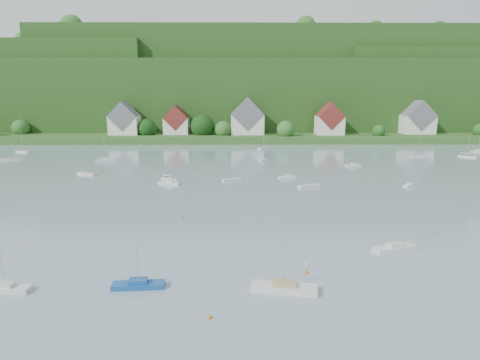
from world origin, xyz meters
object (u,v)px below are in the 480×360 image
object	(u,v)px
near_sailboat_1	(138,284)
near_sailboat_2	(284,287)
near_sailboat_0	(5,288)
near_sailboat_3	(394,247)

from	to	relation	value
near_sailboat_1	near_sailboat_2	size ratio (longest dim) A/B	0.81
near_sailboat_0	near_sailboat_3	xyz separation A→B (m)	(50.31, 12.09, 0.03)
near_sailboat_3	near_sailboat_0	bearing A→B (deg)	174.15
near_sailboat_2	near_sailboat_3	distance (m)	21.63
near_sailboat_2	near_sailboat_0	bearing A→B (deg)	-170.67
near_sailboat_1	near_sailboat_0	bearing A→B (deg)	179.23
near_sailboat_0	near_sailboat_2	bearing A→B (deg)	2.90
near_sailboat_1	near_sailboat_3	size ratio (longest dim) A/B	0.92
near_sailboat_0	near_sailboat_1	xyz separation A→B (m)	(15.37, 0.80, 0.01)
near_sailboat_2	near_sailboat_3	world-z (taller)	near_sailboat_2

